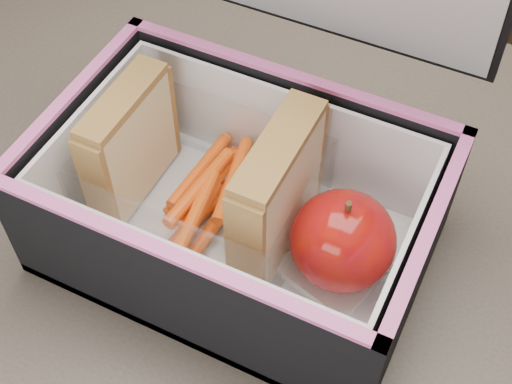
% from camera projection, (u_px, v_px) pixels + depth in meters
% --- Properties ---
extents(kitchen_table, '(1.20, 0.80, 0.75)m').
position_uv_depth(kitchen_table, '(203.00, 345.00, 0.62)').
color(kitchen_table, '#61554B').
rests_on(kitchen_table, ground).
extents(lunch_bag, '(0.29, 0.26, 0.28)m').
position_uv_depth(lunch_bag, '(241.00, 194.00, 0.53)').
color(lunch_bag, black).
rests_on(lunch_bag, kitchen_table).
extents(plastic_tub, '(0.17, 0.12, 0.07)m').
position_uv_depth(plastic_tub, '(203.00, 186.00, 0.55)').
color(plastic_tub, white).
rests_on(plastic_tub, lunch_bag).
extents(sandwich_left, '(0.03, 0.09, 0.10)m').
position_uv_depth(sandwich_left, '(130.00, 143.00, 0.56)').
color(sandwich_left, beige).
rests_on(sandwich_left, plastic_tub).
extents(sandwich_right, '(0.03, 0.10, 0.11)m').
position_uv_depth(sandwich_right, '(277.00, 195.00, 0.52)').
color(sandwich_right, beige).
rests_on(sandwich_right, plastic_tub).
extents(carrot_sticks, '(0.06, 0.14, 0.03)m').
position_uv_depth(carrot_sticks, '(203.00, 200.00, 0.56)').
color(carrot_sticks, '#E94309').
rests_on(carrot_sticks, plastic_tub).
extents(paper_napkin, '(0.08, 0.09, 0.01)m').
position_uv_depth(paper_napkin, '(336.00, 265.00, 0.55)').
color(paper_napkin, white).
rests_on(paper_napkin, lunch_bag).
extents(red_apple, '(0.10, 0.10, 0.08)m').
position_uv_depth(red_apple, '(343.00, 240.00, 0.51)').
color(red_apple, maroon).
rests_on(red_apple, paper_napkin).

